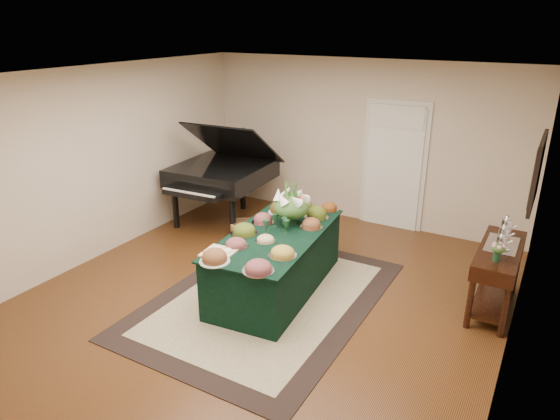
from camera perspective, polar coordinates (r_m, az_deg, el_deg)
The scene contains 14 objects.
ground at distance 6.41m, azimuth -1.35°, elevation -9.64°, with size 6.00×6.00×0.00m, color black.
area_rug at distance 6.32m, azimuth -1.53°, elevation -10.05°, with size 2.45×3.43×0.01m.
kitchen_doorway at distance 8.32m, azimuth 12.87°, elevation 4.81°, with size 1.05×0.07×2.10m.
buffet_table at distance 6.35m, azimuth -0.43°, elevation -5.89°, with size 1.24×2.28×0.79m.
food_platters at distance 6.20m, azimuth -0.54°, elevation -2.08°, with size 1.09×2.36×0.13m.
cutting_board at distance 5.70m, azimuth -6.96°, elevation -4.57°, with size 0.37×0.37×0.10m.
green_goblets at distance 6.21m, azimuth -0.22°, elevation -1.64°, with size 0.30×0.32×0.18m.
floral_centerpiece at distance 6.37m, azimuth 1.26°, elevation 0.81°, with size 0.48×0.48×0.48m.
grand_piano at distance 8.39m, azimuth -6.64°, elevation 4.28°, with size 1.60×1.79×1.74m.
wicker_basket at distance 7.90m, azimuth -4.09°, elevation -2.41°, with size 0.44×0.44×0.27m, color olive.
mahogany_sideboard at distance 6.36m, azimuth 23.68°, elevation -5.47°, with size 0.45×1.31×0.81m.
tea_service at distance 6.29m, azimuth 24.13°, elevation -2.86°, with size 0.34×0.74×0.30m.
pink_bouquet at distance 5.87m, azimuth 23.66°, elevation -4.10°, with size 0.17×0.17×0.22m.
wall_painting at distance 5.97m, azimuth 27.34°, elevation 3.91°, with size 0.05×0.95×0.75m.
Camera 1 is at (2.87, -4.71, 3.27)m, focal length 32.00 mm.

